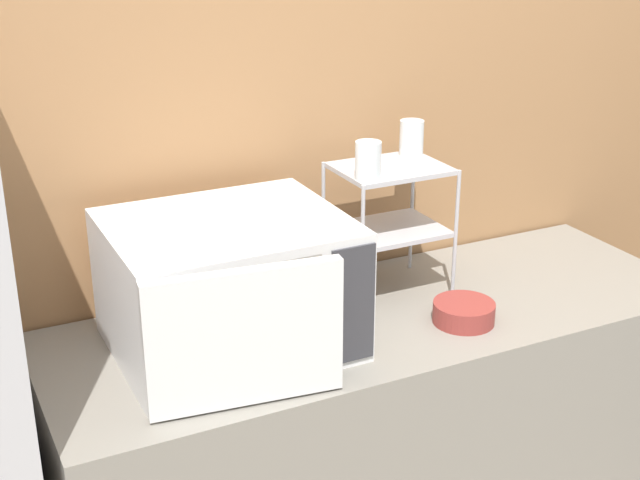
% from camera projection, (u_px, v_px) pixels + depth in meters
% --- Properties ---
extents(wall_back, '(8.00, 0.06, 2.60)m').
position_uv_depth(wall_back, '(322.00, 136.00, 2.39)').
color(wall_back, '#9E7047').
rests_on(wall_back, ground_plane).
extents(counter, '(1.70, 0.59, 0.92)m').
position_uv_depth(counter, '(377.00, 466.00, 2.42)').
color(counter, gray).
rests_on(counter, ground_plane).
extents(microwave, '(0.53, 0.52, 0.31)m').
position_uv_depth(microwave, '(229.00, 287.00, 2.03)').
color(microwave, silver).
rests_on(microwave, counter).
extents(dish_rack, '(0.28, 0.22, 0.35)m').
position_uv_depth(dish_rack, '(389.00, 202.00, 2.29)').
color(dish_rack, '#B2B2B7').
rests_on(dish_rack, counter).
extents(glass_front_left, '(0.06, 0.06, 0.09)m').
position_uv_depth(glass_front_left, '(368.00, 160.00, 2.14)').
color(glass_front_left, silver).
rests_on(glass_front_left, dish_rack).
extents(glass_back_right, '(0.06, 0.06, 0.09)m').
position_uv_depth(glass_back_right, '(412.00, 138.00, 2.33)').
color(glass_back_right, silver).
rests_on(glass_back_right, dish_rack).
extents(bowl, '(0.15, 0.15, 0.05)m').
position_uv_depth(bowl, '(464.00, 313.00, 2.20)').
color(bowl, maroon).
rests_on(bowl, counter).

